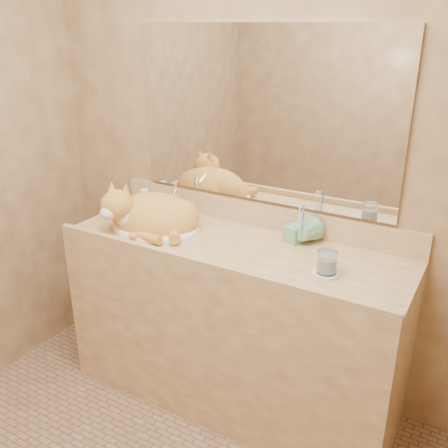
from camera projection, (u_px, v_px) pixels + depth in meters
The scene contains 12 objects.
wall_back at pixel (263, 146), 2.34m from camera, with size 2.40×0.02×2.50m, color brown.
vanity_counter at pixel (233, 324), 2.43m from camera, with size 1.60×0.55×0.85m, color #9D7446, non-canonical shape.
mirror at pixel (262, 116), 2.28m from camera, with size 1.30×0.02×0.80m, color white.
sink_basin at pixel (155, 215), 2.43m from camera, with size 0.44×0.37×0.14m, color white, non-canonical shape.
faucet at pixel (175, 202), 2.56m from camera, with size 0.04×0.11×0.16m, color silver, non-canonical shape.
cat at pixel (149, 214), 2.42m from camera, with size 0.45×0.37×0.25m, color #C07D2C, non-canonical shape.
soap_dispenser at pixel (289, 226), 2.25m from camera, with size 0.08×0.08×0.17m, color #6BAC86.
toothbrush_cup at pixel (300, 235), 2.24m from camera, with size 0.11×0.11×0.11m, color #6BAC86.
toothbrushes at pixel (301, 221), 2.21m from camera, with size 0.03×0.03×0.20m, color white, non-canonical shape.
saucer at pixel (326, 273), 2.00m from camera, with size 0.11×0.11×0.01m, color white.
water_glass at pixel (327, 262), 1.98m from camera, with size 0.08×0.08×0.09m, color white.
lotion_bottle at pixel (145, 199), 2.69m from camera, with size 0.05×0.05×0.11m, color white.
Camera 1 is at (1.00, -1.09, 1.79)m, focal length 40.00 mm.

